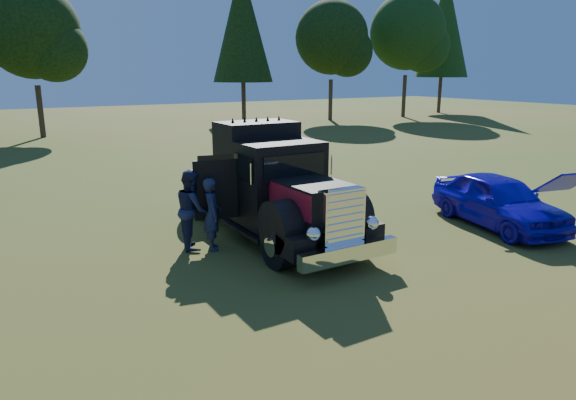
# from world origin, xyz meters

# --- Properties ---
(ground) EXTENTS (120.00, 120.00, 0.00)m
(ground) POSITION_xyz_m (0.00, 0.00, 0.00)
(ground) COLOR #2C5318
(ground) RESTS_ON ground
(treeline) EXTENTS (72.10, 24.04, 13.84)m
(treeline) POSITION_xyz_m (-2.13, 27.77, 7.60)
(treeline) COLOR #2D2116
(treeline) RESTS_ON ground
(diamond_t_truck) EXTENTS (3.36, 7.16, 3.00)m
(diamond_t_truck) POSITION_xyz_m (-1.19, 2.95, 1.28)
(diamond_t_truck) COLOR black
(diamond_t_truck) RESTS_ON ground
(hotrod_coupe) EXTENTS (2.68, 4.69, 1.89)m
(hotrod_coupe) POSITION_xyz_m (4.79, 0.48, 0.76)
(hotrod_coupe) COLOR #0814B1
(hotrod_coupe) RESTS_ON ground
(spectator_near) EXTENTS (0.60, 0.75, 1.81)m
(spectator_near) POSITION_xyz_m (-2.97, 2.81, 0.91)
(spectator_near) COLOR #1F2949
(spectator_near) RESTS_ON ground
(spectator_far) EXTENTS (0.95, 1.11, 1.99)m
(spectator_far) POSITION_xyz_m (-3.33, 3.20, 0.99)
(spectator_far) COLOR #1D3045
(spectator_far) RESTS_ON ground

